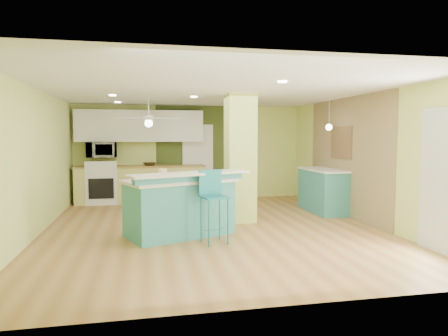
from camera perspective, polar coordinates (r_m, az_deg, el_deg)
The scene contains 23 objects.
floor at distance 7.45m, azimuth -1.71°, elevation -8.58°, with size 6.00×7.00×0.01m, color #9B6836.
ceiling at distance 7.30m, azimuth -1.76°, elevation 10.98°, with size 6.00×7.00×0.01m, color white.
wall_back at distance 10.74m, azimuth -4.86°, elevation 2.20°, with size 6.00×0.01×2.50m, color #DAE77C.
wall_front at distance 3.87m, azimuth 6.97°, elevation -1.97°, with size 6.00×0.01×2.50m, color #DAE77C.
wall_left at distance 7.39m, azimuth -25.37°, elevation 0.72°, with size 0.01×7.00×2.50m, color #DAE77C.
wall_right at distance 8.32m, azimuth 19.15°, elevation 1.28°, with size 0.01×7.00×2.50m, color #DAE77C.
wood_panel at distance 8.83m, azimuth 17.08°, elevation 1.51°, with size 0.02×3.40×2.50m, color olive.
olive_accent at distance 10.74m, azimuth -3.79°, elevation 2.21°, with size 2.20×0.02×2.50m, color #3F4E1F.
interior_door at distance 10.73m, azimuth -3.76°, elevation 0.87°, with size 0.82×0.05×2.00m, color white.
french_door at distance 6.44m, azimuth 29.25°, elevation -1.71°, with size 0.04×1.08×2.10m, color silver.
column at distance 7.89m, azimuth 2.32°, elevation 1.37°, with size 0.55×0.55×2.50m, color #C0D763.
kitchen_run at distance 10.43m, azimuth -11.76°, elevation -2.25°, with size 3.25×0.63×0.94m.
stove at distance 10.47m, azimuth -16.97°, elevation -2.39°, with size 0.76×0.66×1.08m.
upper_cabinets at distance 10.48m, azimuth -11.89°, elevation 5.89°, with size 3.20×0.34×0.80m, color white.
microwave at distance 10.41m, azimuth -17.08°, elevation 2.49°, with size 0.70×0.48×0.39m, color silver.
ceiling_fan at distance 9.16m, azimuth -10.72°, elevation 6.91°, with size 1.41×1.41×0.61m.
pendant_lamp at distance 8.80m, azimuth 14.76°, elevation 5.68°, with size 0.14×0.14×0.69m.
wall_decor at distance 8.98m, azimuth 16.39°, elevation 3.49°, with size 0.03×0.90×0.70m, color brown.
peninsula at distance 6.85m, azimuth -6.29°, elevation -5.35°, with size 2.22×1.75×1.11m.
bar_stool at distance 6.32m, azimuth -1.65°, elevation -3.77°, with size 0.46×0.46×1.16m.
side_counter at distance 9.21m, azimuth 13.93°, elevation -3.10°, with size 0.64×1.50×0.96m.
fruit_bowl at distance 10.37m, azimuth -10.57°, elevation 0.56°, with size 0.32×0.32×0.08m, color #3C2818.
canister at distance 7.02m, azimuth -8.79°, elevation -0.78°, with size 0.15×0.15×0.16m, color yellow.
Camera 1 is at (-1.21, -7.15, 1.69)m, focal length 32.00 mm.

